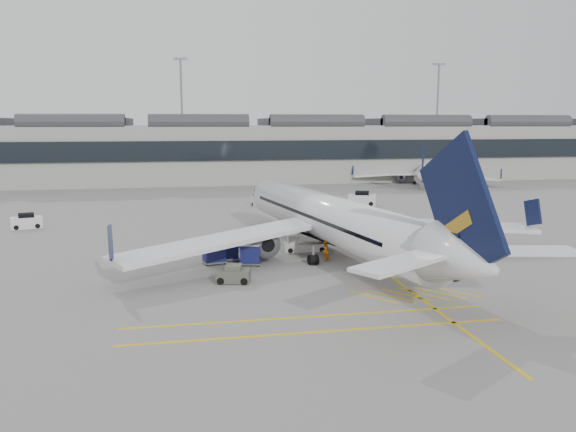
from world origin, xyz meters
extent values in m
plane|color=gray|center=(0.00, 0.00, 0.00)|extent=(220.00, 220.00, 0.00)
cube|color=#9E9E99|center=(0.00, 72.00, 5.50)|extent=(200.00, 20.00, 11.00)
cube|color=black|center=(0.00, 61.80, 6.50)|extent=(200.00, 0.50, 3.60)
cube|color=#38383D|center=(0.00, 72.00, 11.70)|extent=(200.00, 18.00, 1.40)
cylinder|color=slate|center=(-5.00, 86.00, 12.50)|extent=(0.44, 0.44, 25.00)
cube|color=slate|center=(-5.00, 86.00, 25.20)|extent=(3.00, 0.60, 0.50)
cylinder|color=slate|center=(55.00, 86.00, 12.50)|extent=(0.44, 0.44, 25.00)
cube|color=slate|center=(55.00, 86.00, 25.20)|extent=(3.00, 0.60, 0.50)
cube|color=gold|center=(10.00, 10.00, 0.01)|extent=(0.25, 60.00, 0.01)
cylinder|color=white|center=(7.19, 5.26, 3.30)|extent=(9.44, 31.60, 3.94)
cone|color=white|center=(4.04, 22.77, 3.30)|extent=(4.62, 4.82, 3.94)
cone|color=white|center=(10.42, -12.67, 3.72)|extent=(4.76, 5.64, 3.94)
cube|color=white|center=(-2.32, 1.95, 2.36)|extent=(17.46, 11.73, 0.37)
cube|color=white|center=(17.26, 5.48, 2.36)|extent=(18.14, 6.15, 0.37)
cylinder|color=slate|center=(1.13, 4.70, 1.62)|extent=(2.83, 4.10, 2.20)
cylinder|color=slate|center=(13.08, 6.85, 1.62)|extent=(2.83, 4.10, 2.20)
cube|color=#0B1234|center=(10.31, -12.05, 6.65)|extent=(1.72, 7.90, 8.77)
cylinder|color=black|center=(5.06, 17.11, 0.33)|extent=(0.41, 0.71, 0.67)
cylinder|color=black|center=(5.08, 2.22, 0.42)|extent=(0.87, 0.95, 0.84)
cylinder|color=black|center=(10.23, 3.15, 0.42)|extent=(0.87, 0.95, 0.84)
cylinder|color=white|center=(40.33, 59.03, 2.39)|extent=(12.65, 21.62, 2.85)
cone|color=white|center=(46.05, 70.56, 2.39)|extent=(3.90, 3.98, 2.85)
cone|color=white|center=(34.47, 47.22, 2.69)|extent=(4.17, 4.52, 2.85)
cube|color=white|center=(33.37, 61.20, 1.70)|extent=(13.14, 4.57, 0.27)
cube|color=white|center=(46.27, 54.81, 1.70)|extent=(11.11, 10.95, 0.27)
cylinder|color=slate|center=(36.56, 61.32, 1.17)|extent=(2.64, 3.15, 1.59)
cylinder|color=slate|center=(44.43, 57.41, 1.17)|extent=(2.64, 3.15, 1.59)
cube|color=#0B1234|center=(34.67, 47.63, 4.81)|extent=(2.76, 5.26, 6.34)
cylinder|color=black|center=(44.20, 66.83, 0.24)|extent=(0.41, 0.53, 0.48)
cylinder|color=black|center=(37.79, 58.17, 0.30)|extent=(0.74, 0.78, 0.61)
cylinder|color=black|center=(41.18, 56.49, 0.30)|extent=(0.74, 0.78, 0.61)
cube|color=beige|center=(5.49, 7.29, 0.36)|extent=(3.95, 1.71, 0.71)
cube|color=black|center=(6.51, 7.24, 1.17)|extent=(3.51, 1.28, 1.51)
cube|color=beige|center=(4.37, 7.34, 1.07)|extent=(0.98, 1.37, 0.92)
cylinder|color=black|center=(4.03, 6.64, 0.22)|extent=(0.46, 0.20, 0.45)
cylinder|color=black|center=(4.10, 8.07, 0.22)|extent=(0.46, 0.20, 0.45)
cylinder|color=black|center=(6.89, 6.51, 0.22)|extent=(0.46, 0.20, 0.45)
cylinder|color=black|center=(6.96, 7.93, 0.22)|extent=(0.46, 0.20, 0.45)
cube|color=gray|center=(0.05, 3.10, 0.18)|extent=(1.97, 1.75, 0.12)
cube|color=navy|center=(0.05, 3.10, 0.98)|extent=(1.81, 1.66, 1.45)
cube|color=silver|center=(0.05, 3.10, 1.74)|extent=(1.87, 1.72, 0.10)
cylinder|color=black|center=(-0.76, 2.72, 0.11)|extent=(0.24, 0.15, 0.22)
cylinder|color=black|center=(-0.51, 3.79, 0.11)|extent=(0.24, 0.15, 0.22)
cylinder|color=black|center=(0.60, 2.41, 0.11)|extent=(0.24, 0.15, 0.22)
cylinder|color=black|center=(0.85, 3.48, 0.11)|extent=(0.24, 0.15, 0.22)
cube|color=gray|center=(-1.54, 4.94, 0.17)|extent=(1.70, 1.42, 0.12)
cube|color=navy|center=(-1.54, 4.94, 0.95)|extent=(1.55, 1.36, 1.40)
cube|color=silver|center=(-1.54, 4.94, 1.68)|extent=(1.60, 1.41, 0.10)
cylinder|color=black|center=(-2.24, 4.44, 0.11)|extent=(0.22, 0.11, 0.21)
cylinder|color=black|center=(-2.20, 5.50, 0.11)|extent=(0.22, 0.11, 0.21)
cylinder|color=black|center=(-0.89, 4.38, 0.11)|extent=(0.22, 0.11, 0.21)
cylinder|color=black|center=(-0.84, 5.45, 0.11)|extent=(0.22, 0.11, 0.21)
cube|color=gray|center=(-2.85, 4.04, 0.19)|extent=(2.10, 1.85, 0.13)
cube|color=navy|center=(-2.85, 4.04, 1.05)|extent=(1.93, 1.77, 1.55)
cube|color=silver|center=(-2.85, 4.04, 1.86)|extent=(1.99, 1.83, 0.11)
cylinder|color=black|center=(-3.45, 3.31, 0.12)|extent=(0.25, 0.16, 0.23)
cylinder|color=black|center=(-3.71, 4.45, 0.12)|extent=(0.25, 0.16, 0.23)
cylinder|color=black|center=(-1.99, 3.63, 0.12)|extent=(0.25, 0.16, 0.23)
cylinder|color=black|center=(-2.25, 4.78, 0.12)|extent=(0.25, 0.16, 0.23)
cube|color=gray|center=(0.46, 8.17, 0.19)|extent=(1.99, 1.72, 0.13)
cube|color=navy|center=(0.46, 8.17, 1.03)|extent=(1.82, 1.65, 1.53)
cube|color=silver|center=(0.46, 8.17, 1.83)|extent=(1.88, 1.71, 0.11)
cylinder|color=black|center=(-0.19, 7.49, 0.12)|extent=(0.24, 0.14, 0.23)
cylinder|color=black|center=(-0.36, 8.64, 0.12)|extent=(0.24, 0.14, 0.23)
cylinder|color=black|center=(1.27, 7.71, 0.12)|extent=(0.24, 0.14, 0.23)
cylinder|color=black|center=(1.10, 8.85, 0.12)|extent=(0.24, 0.14, 0.23)
imported|color=#EC570C|center=(4.91, 9.65, 0.77)|extent=(0.67, 0.64, 1.55)
imported|color=orange|center=(6.34, 3.28, 0.84)|extent=(1.03, 1.01, 1.67)
cube|color=#4D5144|center=(-1.78, -1.77, 0.52)|extent=(2.62, 1.93, 0.94)
cube|color=#4D5144|center=(-1.78, -1.77, 1.08)|extent=(1.36, 1.36, 0.47)
cylinder|color=black|center=(-2.75, -2.17, 0.26)|extent=(0.57, 0.35, 0.53)
cylinder|color=black|center=(-2.46, -0.98, 0.26)|extent=(0.57, 0.35, 0.53)
cylinder|color=black|center=(-1.10, -2.56, 0.26)|extent=(0.57, 0.35, 0.53)
cylinder|color=black|center=(-0.81, -1.37, 0.26)|extent=(0.57, 0.35, 0.53)
cone|color=#F24C0A|center=(8.13, 19.78, 0.28)|extent=(0.41, 0.41, 0.57)
cone|color=#F24C0A|center=(11.48, 3.53, 0.25)|extent=(0.35, 0.35, 0.49)
cube|color=silver|center=(-22.29, 23.83, 0.62)|extent=(3.50, 2.41, 1.24)
cube|color=black|center=(-22.29, 23.83, 1.37)|extent=(1.94, 1.88, 0.53)
cylinder|color=black|center=(-23.11, 22.86, 0.27)|extent=(0.56, 0.33, 0.53)
cylinder|color=black|center=(-23.50, 24.22, 0.27)|extent=(0.56, 0.33, 0.53)
cylinder|color=black|center=(-21.07, 23.44, 0.27)|extent=(0.56, 0.33, 0.53)
cylinder|color=black|center=(-21.46, 24.80, 0.27)|extent=(0.56, 0.33, 0.53)
cube|color=silver|center=(5.31, 34.54, 0.69)|extent=(2.55, 3.86, 1.38)
cube|color=black|center=(5.31, 34.54, 1.52)|extent=(2.04, 2.11, 0.59)
cylinder|color=black|center=(6.35, 33.57, 0.30)|extent=(0.35, 0.62, 0.59)
cylinder|color=black|center=(4.82, 33.21, 0.30)|extent=(0.35, 0.62, 0.59)
cylinder|color=black|center=(5.79, 35.87, 0.30)|extent=(0.35, 0.62, 0.59)
cylinder|color=black|center=(4.26, 35.50, 0.30)|extent=(0.35, 0.62, 0.59)
cube|color=silver|center=(19.60, 33.99, 0.74)|extent=(4.23, 3.10, 1.48)
cube|color=black|center=(19.60, 33.99, 1.64)|extent=(2.40, 2.34, 0.63)
cylinder|color=black|center=(18.12, 33.63, 0.32)|extent=(0.68, 0.44, 0.63)
cylinder|color=black|center=(18.70, 35.22, 0.32)|extent=(0.68, 0.44, 0.63)
cylinder|color=black|center=(20.50, 32.76, 0.32)|extent=(0.68, 0.44, 0.63)
cylinder|color=black|center=(21.08, 34.34, 0.32)|extent=(0.68, 0.44, 0.63)
camera|label=1|loc=(-5.17, -41.23, 11.41)|focal=35.00mm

